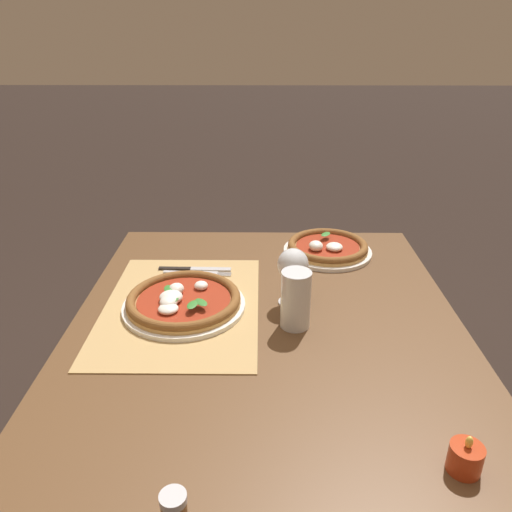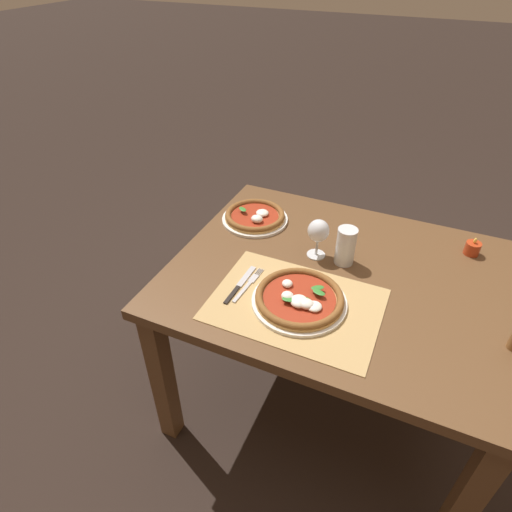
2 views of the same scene
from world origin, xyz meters
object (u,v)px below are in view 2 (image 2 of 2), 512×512
wine_glass (318,232)px  knife (240,284)px  pizza_far (255,217)px  votive_candle (472,249)px  fork (248,284)px  pint_glass (346,247)px  pizza_near (299,299)px

wine_glass → knife: bearing=-124.0°
knife → pizza_far: bearing=107.3°
pizza_far → votive_candle: size_ratio=3.89×
pizza_far → votive_candle: bearing=8.1°
pizza_far → knife: (0.13, -0.41, -0.01)m
votive_candle → knife: bearing=-143.8°
fork → wine_glass: bearing=59.0°
fork → votive_candle: bearing=36.6°
wine_glass → pint_glass: 0.11m
knife → votive_candle: bearing=36.2°
votive_candle → pint_glass: bearing=-149.8°
pizza_near → pint_glass: 0.29m
wine_glass → fork: (-0.16, -0.27, -0.10)m
pint_glass → fork: 0.38m
pint_glass → votive_candle: 0.50m
wine_glass → knife: wine_glass is taller
pizza_near → fork: 0.19m
pint_glass → pizza_far: bearing=162.9°
pizza_near → fork: bearing=175.8°
pint_glass → fork: pint_glass is taller
pizza_near → knife: (-0.22, 0.00, -0.02)m
pizza_near → knife: size_ratio=1.46×
wine_glass → knife: 0.35m
knife → pint_glass: bearing=43.6°
fork → pint_glass: bearing=45.2°
pizza_far → fork: size_ratio=1.39×
knife → votive_candle: 0.90m
pizza_far → wine_glass: (0.31, -0.13, 0.09)m
wine_glass → fork: wine_glass is taller
pizza_far → fork: (0.15, -0.40, -0.01)m
pizza_near → fork: pizza_near is taller
wine_glass → knife: size_ratio=0.72×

